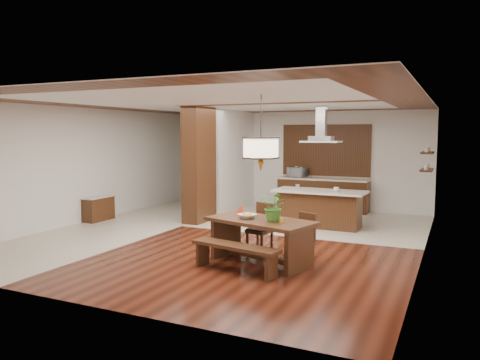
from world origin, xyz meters
The scene contains 25 objects.
room_shell centered at (0.00, 0.00, 2.06)m, with size 9.00×9.04×2.92m.
tile_hallway centered at (-2.75, 0.00, 0.01)m, with size 2.50×9.00×0.01m, color beige.
tile_kitchen centered at (1.25, 2.50, 0.01)m, with size 5.50×4.00×0.01m, color beige.
soffit_band centered at (0.00, 0.00, 2.88)m, with size 8.00×9.00×0.02m, color #3A1B0E.
partition_pier centered at (-1.40, 1.20, 1.45)m, with size 0.45×1.00×2.90m, color black.
partition_stub centered at (-1.40, 3.30, 1.45)m, with size 0.18×2.40×2.90m, color silver.
hallway_console centered at (-3.81, 0.20, 0.32)m, with size 0.37×0.88×0.63m, color black.
hallway_doorway centered at (-2.70, 4.40, 1.05)m, with size 1.10×0.20×2.10m, color black.
rear_counter centered at (1.00, 4.20, 0.48)m, with size 2.60×0.62×0.95m.
kitchen_window centered at (1.00, 4.46, 1.75)m, with size 2.60×0.08×1.50m, color #905F2B.
shelf_lower centered at (3.87, 2.60, 1.40)m, with size 0.26×0.90×0.04m, color black.
shelf_upper centered at (3.87, 2.60, 1.80)m, with size 0.26×0.90×0.04m, color black.
dining_table centered at (1.47, -1.66, 0.57)m, with size 2.03×1.39×0.77m.
dining_bench centered at (1.29, -2.31, 0.22)m, with size 1.59×0.35×0.45m, color black, non-canonical shape.
dining_chair_left centered at (1.18, -1.00, 0.46)m, with size 0.41×0.41×0.93m, color black, non-canonical shape.
dining_chair_right centered at (2.07, -1.24, 0.42)m, with size 0.37×0.37×0.85m, color black, non-canonical shape.
pendant_lantern centered at (1.47, -1.66, 2.25)m, with size 0.64×0.64×1.31m, color #FFE9C3, non-canonical shape.
foliage_plant centered at (1.75, -1.73, 1.02)m, with size 0.45×0.39×0.50m, color #3B7928.
fruit_bowl centered at (1.22, -1.68, 0.81)m, with size 0.31×0.31×0.08m, color #B8B0A1.
napkin_cone centered at (0.98, -1.43, 0.88)m, with size 0.14×0.14×0.22m, color red.
gold_ornament centered at (1.94, -1.90, 0.82)m, with size 0.07×0.07×0.09m, color gold.
kitchen_island centered at (1.56, 1.83, 0.46)m, with size 2.18×0.98×0.89m.
range_hood centered at (1.56, 1.83, 2.46)m, with size 0.90×0.55×0.87m, color silver, non-canonical shape.
island_cup centered at (1.97, 1.74, 0.95)m, with size 0.13×0.13×0.10m, color white.
microwave centered at (0.22, 4.18, 1.10)m, with size 0.54×0.37×0.30m, color silver.
Camera 1 is at (4.51, -9.02, 2.25)m, focal length 35.00 mm.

